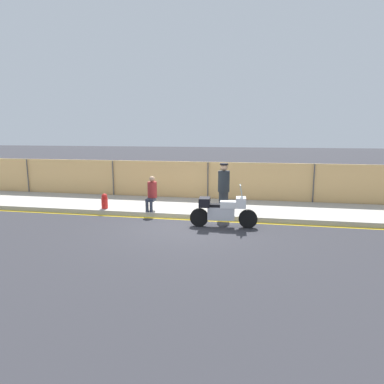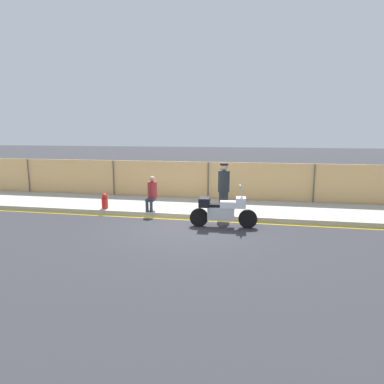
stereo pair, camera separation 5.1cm
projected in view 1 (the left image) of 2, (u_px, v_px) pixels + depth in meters
The scene contains 8 objects.
ground_plane at pixel (189, 227), 11.49m from camera, with size 120.00×120.00×0.00m, color #2D2D33.
sidewalk at pixel (202, 208), 14.06m from camera, with size 33.90×3.19×0.18m.
curb_paint_stripe at pixel (195, 220), 12.45m from camera, with size 33.90×0.18×0.01m.
storefront_fence at pixel (208, 182), 15.54m from camera, with size 32.21×0.17×1.83m.
motorcycle at pixel (223, 210), 11.44m from camera, with size 2.26×0.60×1.45m.
officer_standing at pixel (224, 187), 12.80m from camera, with size 0.43×0.43×1.84m.
person_seated_on_curb at pixel (152, 191), 13.16m from camera, with size 0.36×0.67×1.31m.
fire_hydrant at pixel (105, 201), 13.49m from camera, with size 0.25×0.31×0.60m.
Camera 1 is at (2.19, -10.89, 3.18)m, focal length 32.00 mm.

